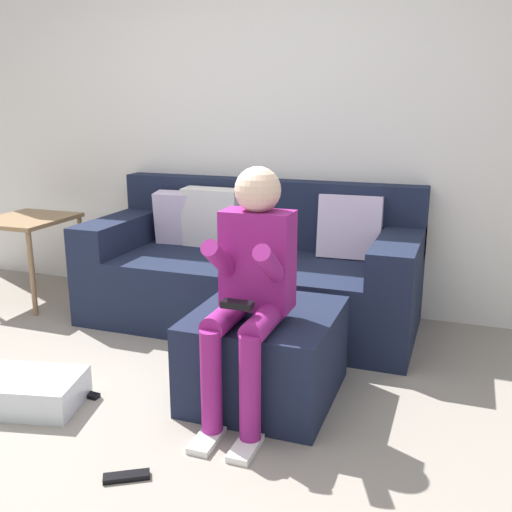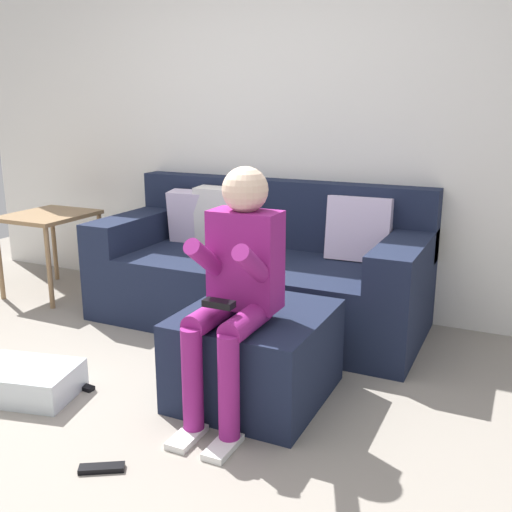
{
  "view_description": "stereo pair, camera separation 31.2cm",
  "coord_description": "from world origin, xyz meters",
  "px_view_note": "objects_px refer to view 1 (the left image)",
  "views": [
    {
      "loc": [
        1.4,
        -1.98,
        1.46
      ],
      "look_at": [
        0.3,
        1.09,
        0.61
      ],
      "focal_mm": 41.23,
      "sensor_mm": 36.0,
      "label": 1
    },
    {
      "loc": [
        1.69,
        -1.86,
        1.46
      ],
      "look_at": [
        0.3,
        1.09,
        0.61
      ],
      "focal_mm": 41.23,
      "sensor_mm": 36.0,
      "label": 2
    }
  ],
  "objects_px": {
    "remote_near_ottoman": "(127,477)",
    "remote_by_storage_bin": "(84,394)",
    "side_table": "(28,229)",
    "ottoman": "(265,354)",
    "person_seated": "(251,278)",
    "couch_sectional": "(251,272)",
    "storage_bin": "(28,391)"
  },
  "relations": [
    {
      "from": "ottoman",
      "to": "remote_by_storage_bin",
      "type": "height_order",
      "value": "ottoman"
    },
    {
      "from": "person_seated",
      "to": "side_table",
      "type": "relative_size",
      "value": 1.86
    },
    {
      "from": "couch_sectional",
      "to": "remote_by_storage_bin",
      "type": "bearing_deg",
      "value": -107.83
    },
    {
      "from": "storage_bin",
      "to": "side_table",
      "type": "xyz_separation_m",
      "value": [
        -1.09,
        1.34,
        0.47
      ]
    },
    {
      "from": "person_seated",
      "to": "side_table",
      "type": "bearing_deg",
      "value": 154.39
    },
    {
      "from": "remote_near_ottoman",
      "to": "remote_by_storage_bin",
      "type": "distance_m",
      "value": 0.78
    },
    {
      "from": "side_table",
      "to": "remote_near_ottoman",
      "type": "distance_m",
      "value": 2.57
    },
    {
      "from": "couch_sectional",
      "to": "person_seated",
      "type": "distance_m",
      "value": 1.31
    },
    {
      "from": "couch_sectional",
      "to": "person_seated",
      "type": "height_order",
      "value": "person_seated"
    },
    {
      "from": "side_table",
      "to": "remote_near_ottoman",
      "type": "bearing_deg",
      "value": -42.24
    },
    {
      "from": "side_table",
      "to": "ottoman",
      "type": "bearing_deg",
      "value": -21.29
    },
    {
      "from": "remote_near_ottoman",
      "to": "remote_by_storage_bin",
      "type": "bearing_deg",
      "value": 106.59
    },
    {
      "from": "person_seated",
      "to": "storage_bin",
      "type": "height_order",
      "value": "person_seated"
    },
    {
      "from": "ottoman",
      "to": "remote_near_ottoman",
      "type": "relative_size",
      "value": 4.07
    },
    {
      "from": "remote_near_ottoman",
      "to": "side_table",
      "type": "bearing_deg",
      "value": 106.68
    },
    {
      "from": "person_seated",
      "to": "remote_near_ottoman",
      "type": "xyz_separation_m",
      "value": [
        -0.29,
        -0.66,
        -0.67
      ]
    },
    {
      "from": "side_table",
      "to": "remote_near_ottoman",
      "type": "relative_size",
      "value": 3.44
    },
    {
      "from": "side_table",
      "to": "remote_near_ottoman",
      "type": "height_order",
      "value": "side_table"
    },
    {
      "from": "side_table",
      "to": "remote_by_storage_bin",
      "type": "xyz_separation_m",
      "value": [
        1.28,
        -1.16,
        -0.54
      ]
    },
    {
      "from": "ottoman",
      "to": "person_seated",
      "type": "relative_size",
      "value": 0.63
    },
    {
      "from": "person_seated",
      "to": "remote_by_storage_bin",
      "type": "height_order",
      "value": "person_seated"
    },
    {
      "from": "ottoman",
      "to": "storage_bin",
      "type": "relative_size",
      "value": 1.45
    },
    {
      "from": "remote_by_storage_bin",
      "to": "storage_bin",
      "type": "bearing_deg",
      "value": -133.21
    },
    {
      "from": "ottoman",
      "to": "side_table",
      "type": "relative_size",
      "value": 1.18
    },
    {
      "from": "remote_near_ottoman",
      "to": "remote_by_storage_bin",
      "type": "relative_size",
      "value": 1.07
    },
    {
      "from": "person_seated",
      "to": "side_table",
      "type": "xyz_separation_m",
      "value": [
        -2.15,
        1.03,
        -0.13
      ]
    },
    {
      "from": "couch_sectional",
      "to": "person_seated",
      "type": "xyz_separation_m",
      "value": [
        0.44,
        -1.19,
        0.34
      ]
    },
    {
      "from": "person_seated",
      "to": "couch_sectional",
      "type": "bearing_deg",
      "value": 110.22
    },
    {
      "from": "person_seated",
      "to": "remote_by_storage_bin",
      "type": "bearing_deg",
      "value": -171.17
    },
    {
      "from": "person_seated",
      "to": "storage_bin",
      "type": "distance_m",
      "value": 1.26
    },
    {
      "from": "couch_sectional",
      "to": "storage_bin",
      "type": "xyz_separation_m",
      "value": [
        -0.62,
        -1.5,
        -0.26
      ]
    },
    {
      "from": "ottoman",
      "to": "storage_bin",
      "type": "distance_m",
      "value": 1.19
    }
  ]
}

